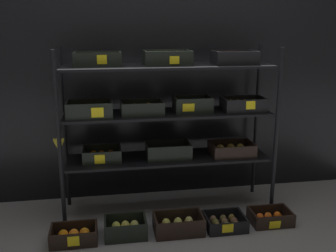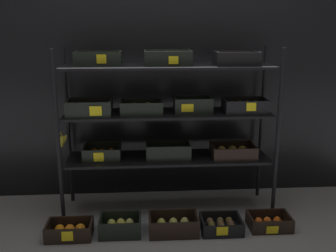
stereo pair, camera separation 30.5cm
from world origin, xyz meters
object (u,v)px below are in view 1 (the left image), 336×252
(crate_ground_orange, at_px, (74,236))
(crate_ground_kiwi, at_px, (225,223))
(display_rack, at_px, (168,111))
(crate_ground_pear, at_px, (125,229))
(crate_ground_center_pear, at_px, (179,225))
(crate_ground_tangerine, at_px, (270,218))

(crate_ground_orange, xyz_separation_m, crate_ground_kiwi, (1.16, 0.02, -0.01))
(display_rack, relative_size, crate_ground_orange, 5.32)
(crate_ground_pear, relative_size, crate_ground_center_pear, 0.84)
(crate_ground_orange, bearing_deg, crate_ground_kiwi, 0.92)
(crate_ground_kiwi, bearing_deg, crate_ground_center_pear, -178.76)
(crate_ground_pear, xyz_separation_m, crate_ground_tangerine, (1.16, 0.01, -0.01))
(display_rack, bearing_deg, crate_ground_center_pear, -88.38)
(display_rack, height_order, crate_ground_orange, display_rack)
(crate_ground_orange, bearing_deg, crate_ground_center_pear, 0.77)
(crate_ground_orange, height_order, crate_ground_kiwi, crate_ground_orange)
(crate_ground_orange, distance_m, crate_ground_pear, 0.38)
(display_rack, distance_m, crate_ground_tangerine, 1.19)
(crate_ground_pear, height_order, crate_ground_kiwi, crate_ground_pear)
(display_rack, relative_size, crate_ground_center_pear, 4.81)
(crate_ground_orange, relative_size, crate_ground_pear, 1.08)
(crate_ground_center_pear, height_order, crate_ground_kiwi, crate_ground_center_pear)
(crate_ground_orange, height_order, crate_ground_pear, crate_ground_pear)
(crate_ground_pear, distance_m, crate_ground_tangerine, 1.16)
(crate_ground_kiwi, bearing_deg, crate_ground_orange, -179.08)
(crate_ground_orange, relative_size, crate_ground_center_pear, 0.91)
(crate_ground_center_pear, bearing_deg, display_rack, 91.62)
(crate_ground_pear, height_order, crate_ground_tangerine, crate_ground_pear)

